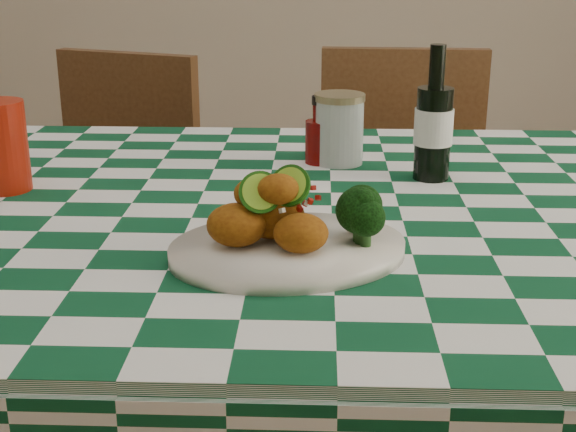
# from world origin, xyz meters

# --- Properties ---
(dining_table) EXTENTS (1.66, 1.06, 0.79)m
(dining_table) POSITION_xyz_m (0.00, 0.00, 0.39)
(dining_table) COLOR #0C4325
(dining_table) RESTS_ON ground
(plate) EXTENTS (0.36, 0.32, 0.02)m
(plate) POSITION_xyz_m (0.04, -0.21, 0.80)
(plate) COLOR silver
(plate) RESTS_ON dining_table
(fried_chicken_pile) EXTENTS (0.14, 0.11, 0.09)m
(fried_chicken_pile) POSITION_xyz_m (0.03, -0.21, 0.85)
(fried_chicken_pile) COLOR #8F510D
(fried_chicken_pile) RESTS_ON plate
(broccoli_side) EXTENTS (0.09, 0.09, 0.07)m
(broccoli_side) POSITION_xyz_m (0.14, -0.20, 0.84)
(broccoli_side) COLOR black
(broccoli_side) RESTS_ON plate
(red_tumbler) EXTENTS (0.10, 0.10, 0.15)m
(red_tumbler) POSITION_xyz_m (-0.42, 0.06, 0.86)
(red_tumbler) COLOR #9A1808
(red_tumbler) RESTS_ON dining_table
(ketchup_bottle) EXTENTS (0.07, 0.07, 0.12)m
(ketchup_bottle) POSITION_xyz_m (0.08, 0.25, 0.85)
(ketchup_bottle) COLOR #630604
(ketchup_bottle) RESTS_ON dining_table
(mason_jar) EXTENTS (0.11, 0.11, 0.13)m
(mason_jar) POSITION_xyz_m (0.12, 0.24, 0.85)
(mason_jar) COLOR #B2BCBA
(mason_jar) RESTS_ON dining_table
(beer_bottle) EXTENTS (0.09, 0.09, 0.22)m
(beer_bottle) POSITION_xyz_m (0.27, 0.15, 0.90)
(beer_bottle) COLOR black
(beer_bottle) RESTS_ON dining_table
(wooden_chair_left) EXTENTS (0.52, 0.53, 0.89)m
(wooden_chair_left) POSITION_xyz_m (-0.49, 0.76, 0.44)
(wooden_chair_left) COLOR #472814
(wooden_chair_left) RESTS_ON ground
(wooden_chair_right) EXTENTS (0.44, 0.45, 0.91)m
(wooden_chair_right) POSITION_xyz_m (0.29, 0.67, 0.46)
(wooden_chair_right) COLOR #472814
(wooden_chair_right) RESTS_ON ground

